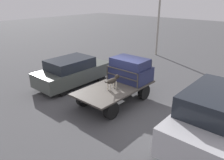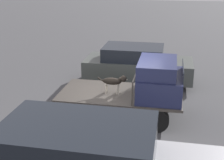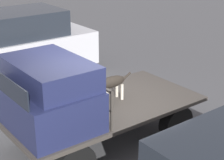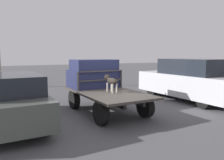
# 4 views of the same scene
# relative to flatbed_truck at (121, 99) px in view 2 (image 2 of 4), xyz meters

# --- Properties ---
(ground_plane) EXTENTS (80.00, 80.00, 0.00)m
(ground_plane) POSITION_rel_flatbed_truck_xyz_m (0.00, 0.00, -0.59)
(ground_plane) COLOR #474749
(flatbed_truck) EXTENTS (3.91, 2.02, 0.80)m
(flatbed_truck) POSITION_rel_flatbed_truck_xyz_m (0.00, 0.00, 0.00)
(flatbed_truck) COLOR black
(flatbed_truck) RESTS_ON ground
(truck_cab) EXTENTS (1.34, 1.90, 1.15)m
(truck_cab) POSITION_rel_flatbed_truck_xyz_m (1.20, 0.00, 0.76)
(truck_cab) COLOR #1E2347
(truck_cab) RESTS_ON flatbed_truck
(truck_headboard) EXTENTS (0.04, 1.90, 0.73)m
(truck_headboard) POSITION_rel_flatbed_truck_xyz_m (0.49, 0.00, 0.70)
(truck_headboard) COLOR #3D3833
(truck_headboard) RESTS_ON flatbed_truck
(dog) EXTENTS (0.99, 0.23, 0.64)m
(dog) POSITION_rel_flatbed_truck_xyz_m (-0.18, -0.06, 0.62)
(dog) COLOR beige
(dog) RESTS_ON flatbed_truck
(parked_sedan) EXTENTS (4.42, 1.84, 1.57)m
(parked_sedan) POSITION_rel_flatbed_truck_xyz_m (0.15, 3.25, 0.20)
(parked_sedan) COLOR black
(parked_sedan) RESTS_ON ground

